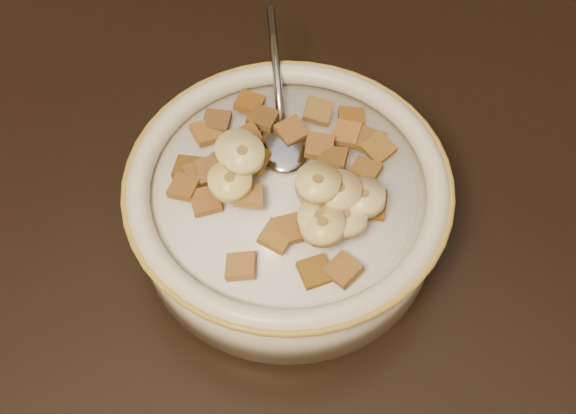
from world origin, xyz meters
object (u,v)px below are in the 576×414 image
Objects in this scene: chair at (459,78)px; table at (334,215)px; cereal_bowl at (288,209)px; spoon at (284,145)px.

table is at bearing -102.19° from chair.
table is 1.65× the size of chair.
chair reaches higher than table.
chair is 3.72× the size of cereal_bowl.
cereal_bowl is at bearing 90.00° from spoon.
chair is (-0.08, 0.49, -0.30)m from table.
spoon is at bearing -159.71° from table.
cereal_bowl is at bearing -111.12° from table.
spoon reaches higher than cereal_bowl.
table is 25.50× the size of spoon.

